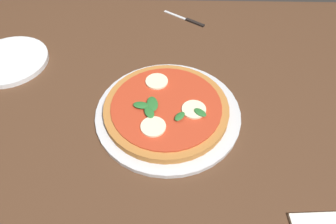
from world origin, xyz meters
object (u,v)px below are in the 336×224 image
Objects in this scene: dining_table at (140,136)px; knife at (189,20)px; serving_tray at (168,113)px; pizza at (166,108)px; plate_white at (9,61)px.

dining_table is 9.89× the size of knife.
knife reaches higher than dining_table.
serving_tray is at bearing -98.18° from knife.
pizza is 0.42m from knife.
dining_table is 4.50× the size of pizza.
knife is (0.06, 0.42, -0.02)m from pizza.
pizza is at bearing -22.08° from plate_white.
knife is at bearing 23.74° from plate_white.
pizza is 0.50m from plate_white.
serving_tray is (0.07, 0.01, 0.09)m from dining_table.
plate_white is at bearing -156.26° from knife.
knife is at bearing 72.45° from dining_table.
plate_white is at bearing 157.92° from pizza.
plate_white reaches higher than dining_table.
plate_white is (-0.46, 0.19, 0.00)m from serving_tray.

